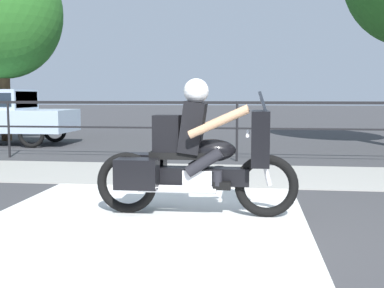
# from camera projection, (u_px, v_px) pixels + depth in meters

# --- Properties ---
(ground_plane) EXTENTS (120.00, 120.00, 0.00)m
(ground_plane) POSITION_uv_depth(u_px,v_px,m) (221.00, 228.00, 5.08)
(ground_plane) COLOR #38383A
(sidewalk_band) EXTENTS (44.00, 2.40, 0.01)m
(sidewalk_band) POSITION_uv_depth(u_px,v_px,m) (233.00, 175.00, 8.44)
(sidewalk_band) COLOR #99968E
(sidewalk_band) RESTS_ON ground
(crosswalk_band) EXTENTS (3.62, 6.00, 0.01)m
(crosswalk_band) POSITION_uv_depth(u_px,v_px,m) (135.00, 230.00, 4.99)
(crosswalk_band) COLOR silver
(crosswalk_band) RESTS_ON ground
(fence_railing) EXTENTS (36.00, 0.05, 1.27)m
(fence_railing) POSITION_uv_depth(u_px,v_px,m) (237.00, 114.00, 10.10)
(fence_railing) COLOR black
(fence_railing) RESTS_ON ground
(motorcycle) EXTENTS (2.37, 0.76, 1.59)m
(motorcycle) POSITION_uv_depth(u_px,v_px,m) (196.00, 156.00, 5.57)
(motorcycle) COLOR black
(motorcycle) RESTS_ON ground
(tree_behind_car) EXTENTS (3.58, 3.58, 5.82)m
(tree_behind_car) POSITION_uv_depth(u_px,v_px,m) (2.00, 13.00, 14.43)
(tree_behind_car) COLOR brown
(tree_behind_car) RESTS_ON ground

